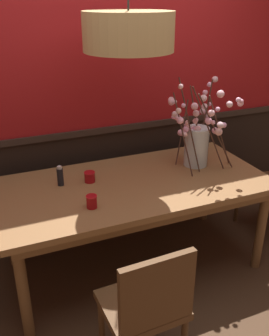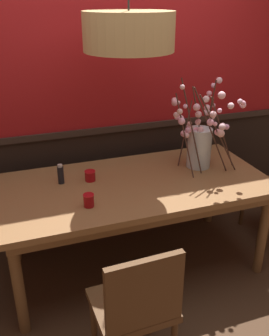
# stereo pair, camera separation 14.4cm
# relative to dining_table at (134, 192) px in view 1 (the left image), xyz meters

# --- Properties ---
(ground_plane) EXTENTS (24.00, 24.00, 0.00)m
(ground_plane) POSITION_rel_dining_table_xyz_m (0.00, 0.00, -0.66)
(ground_plane) COLOR #4C3321
(back_wall) EXTENTS (4.82, 0.14, 2.70)m
(back_wall) POSITION_rel_dining_table_xyz_m (0.00, 0.66, 0.68)
(back_wall) COLOR black
(back_wall) RESTS_ON ground
(dining_table) EXTENTS (1.94, 0.95, 0.74)m
(dining_table) POSITION_rel_dining_table_xyz_m (0.00, 0.00, 0.00)
(dining_table) COLOR olive
(dining_table) RESTS_ON ground
(chair_far_side_left) EXTENTS (0.47, 0.46, 0.90)m
(chair_far_side_left) POSITION_rel_dining_table_xyz_m (-0.33, 0.89, -0.15)
(chair_far_side_left) COLOR brown
(chair_far_side_left) RESTS_ON ground
(chair_near_side_left) EXTENTS (0.43, 0.40, 0.87)m
(chair_near_side_left) POSITION_rel_dining_table_xyz_m (-0.30, -0.90, -0.16)
(chair_near_side_left) COLOR brown
(chair_near_side_left) RESTS_ON ground
(chair_far_side_right) EXTENTS (0.41, 0.42, 0.97)m
(chair_far_side_right) POSITION_rel_dining_table_xyz_m (0.33, 0.86, -0.12)
(chair_far_side_right) COLOR brown
(chair_far_side_right) RESTS_ON ground
(vase_with_blossoms) EXTENTS (0.52, 0.57, 0.70)m
(vase_with_blossoms) POSITION_rel_dining_table_xyz_m (0.56, 0.09, 0.29)
(vase_with_blossoms) COLOR silver
(vase_with_blossoms) RESTS_ON dining_table
(candle_holder_nearer_center) EXTENTS (0.08, 0.08, 0.08)m
(candle_holder_nearer_center) POSITION_rel_dining_table_xyz_m (-0.30, 0.13, 0.12)
(candle_holder_nearer_center) COLOR #9E0F14
(candle_holder_nearer_center) RESTS_ON dining_table
(candle_holder_nearer_edge) EXTENTS (0.07, 0.07, 0.09)m
(candle_holder_nearer_edge) POSITION_rel_dining_table_xyz_m (-0.39, -0.23, 0.12)
(candle_holder_nearer_edge) COLOR #9E0F14
(candle_holder_nearer_edge) RESTS_ON dining_table
(condiment_bottle) EXTENTS (0.04, 0.04, 0.15)m
(condiment_bottle) POSITION_rel_dining_table_xyz_m (-0.50, 0.16, 0.15)
(condiment_bottle) COLOR black
(condiment_bottle) RESTS_ON dining_table
(pendant_lamp) EXTENTS (0.57, 0.57, 1.06)m
(pendant_lamp) POSITION_rel_dining_table_xyz_m (-0.02, 0.04, 1.11)
(pendant_lamp) COLOR tan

